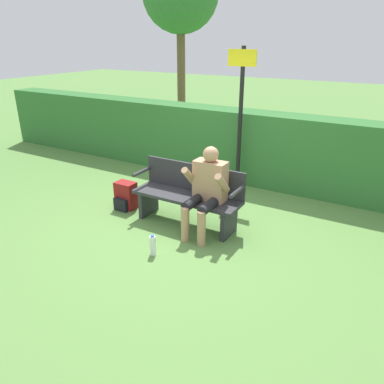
% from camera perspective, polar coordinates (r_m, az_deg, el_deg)
% --- Properties ---
extents(ground_plane, '(40.00, 40.00, 0.00)m').
position_cam_1_polar(ground_plane, '(5.40, -0.84, -4.86)').
color(ground_plane, '#5B8942').
extents(hedge_back, '(12.00, 0.56, 1.28)m').
position_cam_1_polar(hedge_back, '(6.92, 8.13, 6.89)').
color(hedge_back, '#337033').
rests_on(hedge_back, ground).
extents(park_bench, '(1.57, 0.47, 0.84)m').
position_cam_1_polar(park_bench, '(5.27, -0.53, -0.41)').
color(park_bench, '#2D2D33').
rests_on(park_bench, ground).
extents(person_seated, '(0.57, 0.62, 1.19)m').
position_cam_1_polar(person_seated, '(4.93, 2.24, 0.73)').
color(person_seated, tan).
rests_on(person_seated, ground).
extents(backpack, '(0.31, 0.28, 0.43)m').
position_cam_1_polar(backpack, '(5.90, -10.08, -0.62)').
color(backpack, maroon).
rests_on(backpack, ground).
extents(water_bottle, '(0.08, 0.08, 0.27)m').
position_cam_1_polar(water_bottle, '(4.65, -5.99, -8.09)').
color(water_bottle, white).
rests_on(water_bottle, ground).
extents(signpost, '(0.47, 0.09, 2.36)m').
position_cam_1_polar(signpost, '(6.33, 7.40, 12.32)').
color(signpost, black).
rests_on(signpost, ground).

